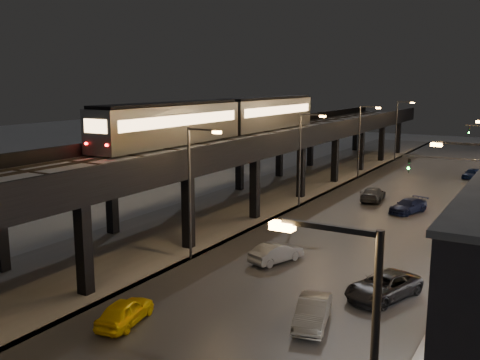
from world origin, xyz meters
The scene contains 21 objects.
ground centered at (0.00, 0.00, 0.00)m, with size 220.00×220.00×0.00m, color silver.
road_surface centered at (7.50, 35.00, 0.03)m, with size 17.00×120.00×0.06m, color #46474D.
under_viaduct_pavement centered at (-6.00, 35.00, 0.03)m, with size 11.00×120.00×0.06m, color #9FA1A8.
elevated_viaduct centered at (-6.00, 31.84, 5.62)m, with size 9.00×100.00×6.30m.
viaduct_trackbed centered at (-6.01, 31.97, 6.39)m, with size 8.40×100.00×0.32m.
viaduct_parapet_streetside centered at (-1.65, 32.00, 6.85)m, with size 0.30×100.00×1.10m, color black.
viaduct_parapet_far centered at (-10.35, 32.00, 6.85)m, with size 0.30×100.00×1.10m, color black.
streetlight_left_1 centered at (-0.43, 13.00, 5.24)m, with size 2.57×0.28×9.00m.
streetlight_right_1 centered at (16.73, 13.00, 5.24)m, with size 2.56×0.28×9.00m.
streetlight_left_2 centered at (-0.43, 31.00, 5.24)m, with size 2.57×0.28×9.00m.
streetlight_left_3 centered at (-0.43, 49.00, 5.24)m, with size 2.57×0.28×9.00m.
streetlight_left_4 centered at (-0.43, 67.00, 5.24)m, with size 2.57×0.28×9.00m.
traffic_light_rig_a centered at (15.84, 22.00, 4.50)m, with size 6.10×0.34×7.00m.
subway_train centered at (-8.50, 30.38, 8.40)m, with size 3.00×36.02×3.58m.
car_taxi centered at (2.32, 3.18, 0.65)m, with size 1.53×3.80×1.30m, color yellow.
car_near_white centered at (4.68, 15.26, 0.66)m, with size 1.39×3.99×1.31m, color gray.
car_mid_dark centered at (4.82, 36.88, 0.69)m, with size 1.92×4.73×1.37m, color #3E434A.
car_onc_silver centered at (10.42, 7.74, 0.68)m, with size 1.43×4.11×1.35m, color gray.
car_onc_dark centered at (12.52, 12.86, 0.69)m, with size 2.30×4.99×1.39m, color black.
car_onc_white centered at (9.09, 33.58, 0.64)m, with size 1.80×4.44×1.29m, color #111737.
car_onc_red centered at (11.79, 55.47, 0.63)m, with size 1.50×3.73×1.27m, color #0E1B43.
Camera 1 is at (19.80, -15.44, 11.97)m, focal length 40.00 mm.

